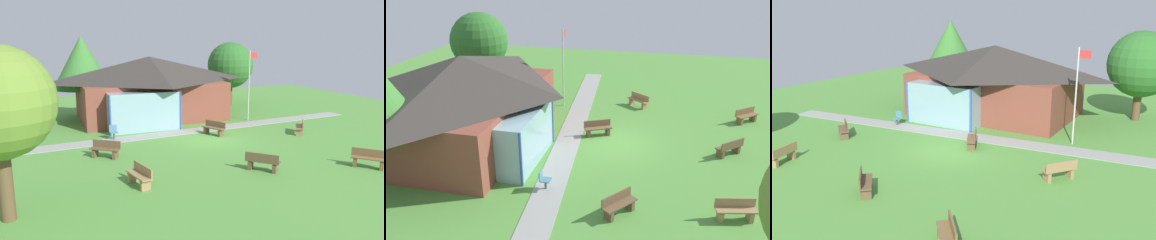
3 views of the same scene
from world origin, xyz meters
The scene contains 13 objects.
ground_plane centered at (0.00, 0.00, 0.00)m, with size 44.00×44.00×0.00m, color #54933D.
pavilion centered at (-1.49, 7.55, 2.36)m, with size 11.04×8.38×4.55m.
footpath centered at (0.00, 2.48, 0.01)m, with size 25.44×1.30×0.03m, color #999993.
flagpole centered at (4.95, 4.15, 2.79)m, with size 0.64×0.08×5.01m.
bench_front_left centered at (-5.59, -5.33, 0.40)m, with size 0.75×1.56×0.84m.
bench_front_right centered at (4.56, -7.11, 0.40)m, with size 1.31×1.42×0.84m.
bench_mid_right centered at (5.80, -0.69, 0.40)m, with size 1.25×1.46×0.84m.
bench_mid_left centered at (-6.23, -1.08, 0.40)m, with size 1.46×1.26×0.84m.
bench_rear_near_path centered at (0.69, 1.05, 0.40)m, with size 1.08×1.54×0.84m.
bench_front_center centered at (-0.16, -5.70, 0.40)m, with size 1.34×1.40×0.84m.
patio_chair_west centered at (-5.21, 2.21, 0.42)m, with size 0.46×0.46×0.86m.
tree_behind_pavilion_left centered at (-6.02, 9.45, 4.10)m, with size 4.28×4.28×6.05m.
tree_behind_pavilion_right centered at (6.94, 10.89, 3.52)m, with size 4.06×4.06×5.57m.
Camera 3 is at (10.39, -15.88, 6.79)m, focal length 37.77 mm.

